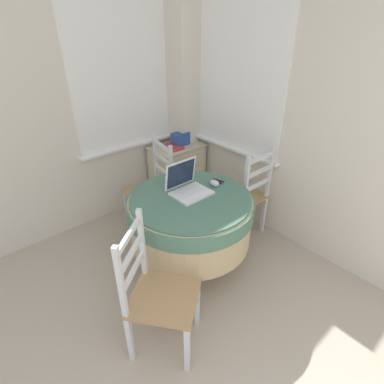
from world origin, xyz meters
name	(u,v)px	position (x,y,z in m)	size (l,w,h in m)	color
corner_room_shell	(196,126)	(1.34, 2.13, 1.28)	(4.49, 5.19, 2.55)	beige
round_dining_table	(190,216)	(1.19, 2.03, 0.56)	(1.04, 1.04, 0.74)	#4C3D2D
laptop	(188,186)	(1.23, 2.11, 0.80)	(0.31, 0.28, 0.26)	white
computer_mouse	(214,183)	(1.48, 2.04, 0.77)	(0.06, 0.10, 0.05)	silver
cell_phone	(217,181)	(1.55, 2.08, 0.75)	(0.09, 0.12, 0.01)	black
dining_chair_near_back_window	(152,190)	(1.31, 2.78, 0.45)	(0.49, 0.48, 0.97)	#A87F51
dining_chair_near_right_window	(244,196)	(1.94, 2.07, 0.45)	(0.42, 0.43, 0.97)	#A87F51
dining_chair_camera_near	(157,294)	(0.55, 1.63, 0.45)	(0.59, 0.59, 0.97)	#A87F51
corner_cabinet	(177,172)	(1.89, 3.09, 0.35)	(0.62, 0.42, 0.70)	beige
storage_box	(180,139)	(1.95, 3.08, 0.78)	(0.20, 0.12, 0.15)	#2D4C93
book_on_cabinet	(172,147)	(1.81, 3.06, 0.71)	(0.17, 0.24, 0.02)	#BC3338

